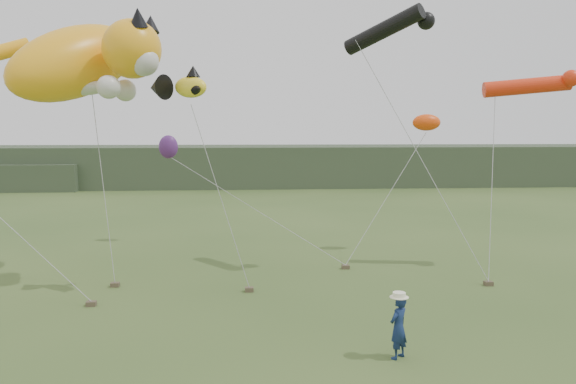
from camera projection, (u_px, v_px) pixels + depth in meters
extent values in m
plane|color=#385123|center=(325.00, 344.00, 14.76)|extent=(120.00, 120.00, 0.00)
cube|color=#2D3D28|center=(264.00, 165.00, 59.14)|extent=(90.00, 12.00, 4.00)
imported|color=#14264E|center=(398.00, 327.00, 13.75)|extent=(0.68, 0.66, 1.58)
cube|color=brown|center=(115.00, 285.00, 20.17)|extent=(0.30, 0.24, 0.15)
cube|color=brown|center=(249.00, 289.00, 19.55)|extent=(0.30, 0.24, 0.15)
cube|color=brown|center=(488.00, 283.00, 20.34)|extent=(0.30, 0.24, 0.15)
cube|color=brown|center=(91.00, 304.00, 17.96)|extent=(0.30, 0.24, 0.15)
cube|color=brown|center=(346.00, 267.00, 22.80)|extent=(0.30, 0.24, 0.15)
ellipsoid|color=#FEA918|center=(75.00, 62.00, 20.36)|extent=(5.78, 6.13, 4.23)
sphere|color=#FEA918|center=(132.00, 49.00, 19.38)|extent=(2.04, 2.04, 2.04)
cone|color=black|center=(138.00, 17.00, 18.74)|extent=(0.63, 0.77, 0.76)
cone|color=black|center=(150.00, 24.00, 19.88)|extent=(0.63, 0.73, 0.72)
sphere|color=silver|center=(144.00, 61.00, 19.13)|extent=(1.02, 1.02, 1.02)
ellipsoid|color=silver|center=(80.00, 87.00, 20.14)|extent=(1.99, 1.00, 0.62)
sphere|color=silver|center=(109.00, 87.00, 18.80)|extent=(0.79, 0.79, 0.79)
sphere|color=silver|center=(125.00, 90.00, 20.39)|extent=(0.79, 0.79, 0.79)
cylinder|color=#FEA918|center=(1.00, 52.00, 20.99)|extent=(2.11, 1.54, 1.23)
ellipsoid|color=yellow|center=(191.00, 87.00, 18.67)|extent=(1.42, 1.27, 0.78)
cone|color=black|center=(157.00, 88.00, 18.86)|extent=(1.04, 1.08, 0.85)
cone|color=black|center=(193.00, 71.00, 18.62)|extent=(0.47, 0.47, 0.38)
cone|color=black|center=(198.00, 89.00, 18.23)|extent=(0.50, 0.53, 0.38)
cone|color=black|center=(200.00, 91.00, 19.17)|extent=(0.50, 0.53, 0.38)
cylinder|color=black|center=(383.00, 30.00, 21.78)|extent=(2.90, 2.75, 1.66)
sphere|color=black|center=(426.00, 21.00, 21.33)|extent=(0.67, 0.67, 0.67)
cylinder|color=red|center=(527.00, 86.00, 22.51)|extent=(3.45, 1.17, 0.91)
sphere|color=red|center=(571.00, 78.00, 22.06)|extent=(0.67, 0.67, 0.67)
ellipsoid|color=#FA4A0D|center=(426.00, 122.00, 25.64)|extent=(1.29, 0.75, 0.75)
ellipsoid|color=#51226A|center=(168.00, 147.00, 27.84)|extent=(0.95, 0.63, 1.16)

